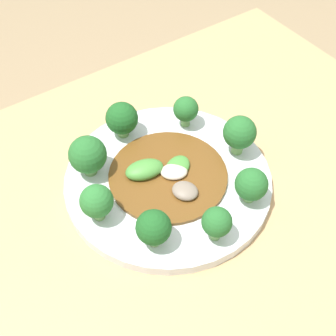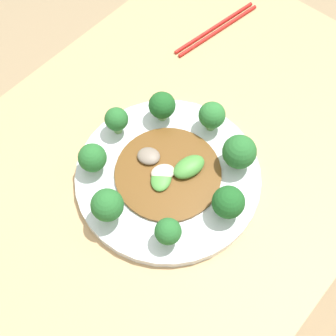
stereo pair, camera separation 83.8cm
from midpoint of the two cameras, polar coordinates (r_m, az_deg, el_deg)
name	(u,v)px [view 1 (the left image)]	position (r m, az deg, el deg)	size (l,w,h in m)	color
table	(162,311)	(1.01, -4.47, -40.55)	(0.97, 0.66, 0.76)	tan
plate	(168,180)	(0.63, -5.35, -36.84)	(0.31, 0.31, 0.02)	silver
broccoli_southwest	(154,228)	(0.59, -9.50, -47.63)	(0.05, 0.05, 0.06)	#89B76B
broccoli_northeast	(186,110)	(0.60, -1.89, -25.84)	(0.04, 0.04, 0.06)	#70A356
broccoli_east	(240,133)	(0.59, 7.12, -31.29)	(0.05, 0.05, 0.07)	#70A356
broccoli_southeast	(251,185)	(0.59, 9.02, -40.44)	(0.05, 0.05, 0.06)	#89B76B
broccoli_north	(122,119)	(0.61, -12.83, -27.36)	(0.05, 0.05, 0.06)	#7AAD5B
broccoli_northwest	(88,155)	(0.60, -19.26, -34.15)	(0.06, 0.06, 0.07)	#70A356
broccoli_west	(97,202)	(0.60, -18.91, -42.32)	(0.05, 0.05, 0.06)	#70A356
broccoli_south	(217,222)	(0.59, 2.46, -47.11)	(0.04, 0.04, 0.06)	#70A356
stirfry_center	(166,175)	(0.61, -5.78, -36.83)	(0.18, 0.18, 0.02)	brown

